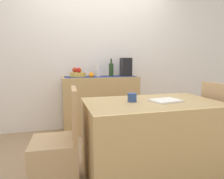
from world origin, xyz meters
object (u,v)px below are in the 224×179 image
Objects in this scene: coffee_maker at (126,67)px; sideboard_console at (101,104)px; ceramic_vase at (98,71)px; wine_bottle at (111,70)px; dining_table at (151,138)px; fruit_bowl at (78,75)px; open_book at (166,101)px; chair_near_window at (57,160)px; coffee_cup at (132,97)px.

sideboard_console is at bearing 180.00° from coffee_maker.
wine_bottle is at bearing -0.00° from ceramic_vase.
fruit_bowl is at bearing 112.56° from dining_table.
dining_table is (0.04, -1.38, -0.63)m from wine_bottle.
wine_bottle is 1.48× the size of ceramic_vase.
wine_bottle is 1.03× the size of open_book.
chair_near_window is at bearing -129.08° from coffee_maker.
chair_near_window is at bearing -176.40° from coffee_cup.
fruit_bowl is 2.71× the size of coffee_cup.
sideboard_console is 1.56m from chair_near_window.
fruit_bowl is 0.54m from wine_bottle.
ceramic_vase is at bearing 180.00° from sideboard_console.
wine_bottle is 0.22× the size of dining_table.
dining_table is at bearing -98.62° from coffee_maker.
sideboard_console is at bearing 0.00° from ceramic_vase.
coffee_maker is at bearing 0.00° from wine_bottle.
fruit_bowl is 1.60m from dining_table.
coffee_maker is 1.55× the size of ceramic_vase.
chair_near_window is (-1.12, -1.38, -0.77)m from coffee_maker.
open_book is (0.39, -1.42, -0.23)m from ceramic_vase.
chair_near_window reaches higher than coffee_cup.
open_book is at bearing -15.19° from dining_table.
coffee_maker is at bearing 0.00° from fruit_bowl.
wine_bottle reaches higher than fruit_bowl.
coffee_maker is at bearing 76.93° from open_book.
wine_bottle reaches higher than open_book.
sideboard_console is 4.98× the size of fruit_bowl.
ceramic_vase is 1.69m from chair_near_window.
fruit_bowl reaches higher than coffee_cup.
fruit_bowl is 0.18× the size of dining_table.
wine_bottle reaches higher than coffee_cup.
open_book is 0.31× the size of chair_near_window.
sideboard_console is 3.97× the size of coffee_maker.
sideboard_console is at bearing 180.00° from wine_bottle.
ceramic_vase is (0.31, 0.00, 0.06)m from fruit_bowl.
open_book is 0.33m from coffee_cup.
wine_bottle reaches higher than dining_table.
fruit_bowl is at bearing 180.00° from coffee_maker.
sideboard_console is 1.49m from open_book.
ceramic_vase is 0.22× the size of chair_near_window.
wine_bottle is 1.45m from open_book.
coffee_maker is at bearing 0.00° from sideboard_console.
ceramic_vase is 1.49m from open_book.
sideboard_console is at bearing 98.87° from dining_table.
coffee_maker is 1.55m from dining_table.
wine_bottle is (0.53, -0.00, 0.07)m from fruit_bowl.
coffee_cup is at bearing -96.52° from wine_bottle.
coffee_maker is at bearing 73.27° from coffee_cup.
coffee_maker is 0.33× the size of chair_near_window.
open_book is 3.16× the size of coffee_cup.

